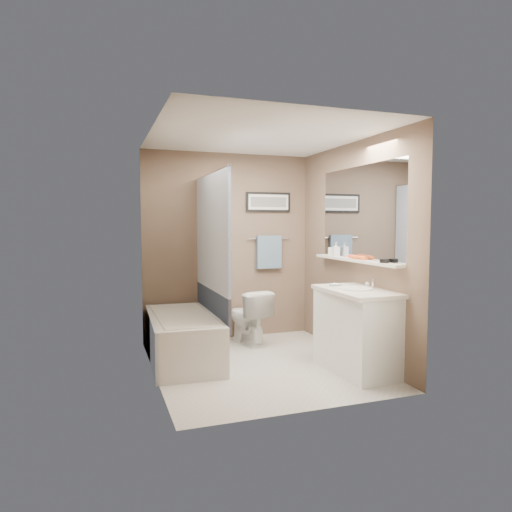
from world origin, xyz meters
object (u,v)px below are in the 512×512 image
object	(u,v)px
bathtub	(183,338)
soap_bottle	(336,249)
vanity	(357,332)
glass_jar	(331,251)
hair_brush_front	(359,257)
hair_brush_back	(355,257)
candle_bowl_near	(384,261)
toilet	(248,316)

from	to	relation	value
bathtub	soap_bottle	world-z (taller)	soap_bottle
vanity	soap_bottle	world-z (taller)	soap_bottle
bathtub	glass_jar	size ratio (longest dim) A/B	15.00
hair_brush_front	hair_brush_back	distance (m)	0.09
vanity	candle_bowl_near	bearing A→B (deg)	-46.52
glass_jar	vanity	bearing A→B (deg)	-101.76
bathtub	soap_bottle	bearing A→B (deg)	-2.98
hair_brush_back	hair_brush_front	bearing A→B (deg)	-90.00
toilet	hair_brush_back	bearing A→B (deg)	120.40
vanity	hair_brush_front	distance (m)	0.81
bathtub	soap_bottle	xyz separation A→B (m)	(1.79, -0.17, 0.95)
bathtub	toilet	world-z (taller)	toilet
candle_bowl_near	hair_brush_front	size ratio (longest dim) A/B	0.41
hair_brush_back	candle_bowl_near	bearing A→B (deg)	-90.00
glass_jar	bathtub	bearing A→B (deg)	177.98
candle_bowl_near	hair_brush_back	xyz separation A→B (m)	(0.00, 0.54, 0.00)
vanity	candle_bowl_near	distance (m)	0.78
hair_brush_front	soap_bottle	bearing A→B (deg)	90.00
toilet	soap_bottle	size ratio (longest dim) A/B	4.11
candle_bowl_near	soap_bottle	size ratio (longest dim) A/B	0.54
vanity	candle_bowl_near	xyz separation A→B (m)	(0.19, -0.18, 0.73)
toilet	hair_brush_back	size ratio (longest dim) A/B	3.09
candle_bowl_near	glass_jar	bearing A→B (deg)	90.00
candle_bowl_near	soap_bottle	world-z (taller)	soap_bottle
bathtub	candle_bowl_near	bearing A→B (deg)	-29.70
bathtub	toilet	xyz separation A→B (m)	(0.90, 0.43, 0.09)
vanity	candle_bowl_near	world-z (taller)	candle_bowl_near
hair_brush_front	soap_bottle	distance (m)	0.51
toilet	hair_brush_back	world-z (taller)	hair_brush_back
toilet	hair_brush_front	size ratio (longest dim) A/B	3.09
hair_brush_back	soap_bottle	xyz separation A→B (m)	(0.00, 0.41, 0.06)
candle_bowl_near	bathtub	bearing A→B (deg)	147.71
vanity	hair_brush_front	xyz separation A→B (m)	(0.19, 0.27, 0.74)
vanity	toilet	bearing A→B (deg)	114.17
hair_brush_back	bathtub	bearing A→B (deg)	161.85
candle_bowl_near	glass_jar	xyz separation A→B (m)	(0.00, 1.07, 0.03)
vanity	hair_brush_back	distance (m)	0.84
bathtub	candle_bowl_near	size ratio (longest dim) A/B	16.67
hair_brush_front	hair_brush_back	xyz separation A→B (m)	(0.00, 0.09, 0.00)
soap_bottle	hair_brush_front	bearing A→B (deg)	-90.00
candle_bowl_near	hair_brush_back	world-z (taller)	hair_brush_back
toilet	glass_jar	xyz separation A→B (m)	(0.89, -0.49, 0.82)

